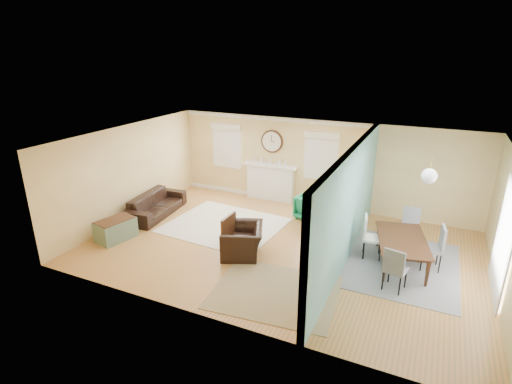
% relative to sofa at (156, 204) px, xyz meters
% --- Properties ---
extents(floor, '(9.00, 9.00, 0.00)m').
position_rel_sofa_xyz_m(floor, '(3.99, -0.39, -0.31)').
color(floor, '#9F703C').
rests_on(floor, ground).
extents(wall_back, '(9.00, 0.02, 2.60)m').
position_rel_sofa_xyz_m(wall_back, '(3.99, 2.61, 0.99)').
color(wall_back, tan).
rests_on(wall_back, ground).
extents(wall_front, '(9.00, 0.02, 2.60)m').
position_rel_sofa_xyz_m(wall_front, '(3.99, -3.39, 0.99)').
color(wall_front, tan).
rests_on(wall_front, ground).
extents(wall_left, '(0.02, 6.00, 2.60)m').
position_rel_sofa_xyz_m(wall_left, '(-0.51, -0.39, 0.99)').
color(wall_left, tan).
rests_on(wall_left, ground).
extents(wall_right, '(0.02, 6.00, 2.60)m').
position_rel_sofa_xyz_m(wall_right, '(8.49, -0.39, 0.99)').
color(wall_right, tan).
rests_on(wall_right, ground).
extents(ceiling, '(9.00, 6.00, 0.02)m').
position_rel_sofa_xyz_m(ceiling, '(3.99, -0.39, 2.29)').
color(ceiling, white).
rests_on(ceiling, wall_back).
extents(partition, '(0.17, 6.00, 2.60)m').
position_rel_sofa_xyz_m(partition, '(5.50, -0.11, 1.05)').
color(partition, tan).
rests_on(partition, ground).
extents(fireplace, '(1.70, 0.30, 1.17)m').
position_rel_sofa_xyz_m(fireplace, '(2.49, 2.49, 0.29)').
color(fireplace, white).
rests_on(fireplace, ground).
extents(wall_clock, '(0.70, 0.07, 0.70)m').
position_rel_sofa_xyz_m(wall_clock, '(2.49, 2.58, 1.54)').
color(wall_clock, '#4A2919').
rests_on(wall_clock, wall_back).
extents(window_left, '(1.05, 0.13, 1.42)m').
position_rel_sofa_xyz_m(window_left, '(0.94, 2.57, 1.35)').
color(window_left, white).
rests_on(window_left, wall_back).
extents(window_right, '(1.05, 0.13, 1.42)m').
position_rel_sofa_xyz_m(window_right, '(4.04, 2.57, 1.35)').
color(window_right, white).
rests_on(window_right, wall_back).
extents(french_doors, '(0.06, 1.70, 2.20)m').
position_rel_sofa_xyz_m(french_doors, '(8.44, -0.39, 0.79)').
color(french_doors, white).
rests_on(french_doors, ground).
extents(pendant, '(0.30, 0.30, 0.55)m').
position_rel_sofa_xyz_m(pendant, '(6.99, -0.39, 1.89)').
color(pendant, gold).
rests_on(pendant, ceiling).
extents(rug_cream, '(3.07, 2.71, 0.02)m').
position_rel_sofa_xyz_m(rug_cream, '(2.14, 0.16, -0.30)').
color(rug_cream, beige).
rests_on(rug_cream, floor).
extents(rug_jute, '(2.56, 2.17, 0.01)m').
position_rel_sofa_xyz_m(rug_jute, '(4.56, -2.17, -0.30)').
color(rug_jute, tan).
rests_on(rug_jute, floor).
extents(rug_grey, '(2.37, 2.96, 0.01)m').
position_rel_sofa_xyz_m(rug_grey, '(6.69, -0.02, -0.30)').
color(rug_grey, gray).
rests_on(rug_grey, floor).
extents(sofa, '(1.04, 2.19, 0.62)m').
position_rel_sofa_xyz_m(sofa, '(0.00, 0.00, 0.00)').
color(sofa, black).
rests_on(sofa, floor).
extents(eames_chair, '(1.27, 1.34, 0.69)m').
position_rel_sofa_xyz_m(eames_chair, '(3.29, -1.05, 0.04)').
color(eames_chair, black).
rests_on(eames_chair, floor).
extents(green_chair, '(0.91, 0.93, 0.68)m').
position_rel_sofa_xyz_m(green_chair, '(4.12, 1.58, 0.03)').
color(green_chair, '#00683E').
rests_on(green_chair, floor).
extents(trunk, '(0.75, 1.02, 0.53)m').
position_rel_sofa_xyz_m(trunk, '(0.08, -1.69, -0.04)').
color(trunk, slate).
rests_on(trunk, floor).
extents(credenza, '(0.54, 1.58, 0.80)m').
position_rel_sofa_xyz_m(credenza, '(5.10, 0.69, 0.09)').
color(credenza, olive).
rests_on(credenza, floor).
extents(tv, '(0.16, 1.00, 0.57)m').
position_rel_sofa_xyz_m(tv, '(5.09, 0.69, 0.78)').
color(tv, black).
rests_on(tv, credenza).
extents(garden_stool, '(0.33, 0.33, 0.49)m').
position_rel_sofa_xyz_m(garden_stool, '(5.11, -0.39, -0.07)').
color(garden_stool, white).
rests_on(garden_stool, floor).
extents(potted_plant, '(0.46, 0.48, 0.42)m').
position_rel_sofa_xyz_m(potted_plant, '(5.11, -0.39, 0.39)').
color(potted_plant, '#337F33').
rests_on(potted_plant, garden_stool).
extents(dining_table, '(1.37, 1.96, 0.63)m').
position_rel_sofa_xyz_m(dining_table, '(6.69, -0.02, 0.01)').
color(dining_table, '#4A2919').
rests_on(dining_table, floor).
extents(dining_chair_n, '(0.41, 0.41, 0.92)m').
position_rel_sofa_xyz_m(dining_chair_n, '(6.73, 1.06, 0.23)').
color(dining_chair_n, gray).
rests_on(dining_chair_n, floor).
extents(dining_chair_s, '(0.50, 0.50, 0.93)m').
position_rel_sofa_xyz_m(dining_chair_s, '(6.65, -1.08, 0.24)').
color(dining_chair_s, gray).
rests_on(dining_chair_s, floor).
extents(dining_chair_w, '(0.51, 0.51, 0.99)m').
position_rel_sofa_xyz_m(dining_chair_w, '(6.03, 0.06, 0.27)').
color(dining_chair_w, white).
rests_on(dining_chair_w, floor).
extents(dining_chair_e, '(0.51, 0.51, 1.00)m').
position_rel_sofa_xyz_m(dining_chair_e, '(7.24, 0.07, 0.28)').
color(dining_chair_e, gray).
rests_on(dining_chair_e, floor).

